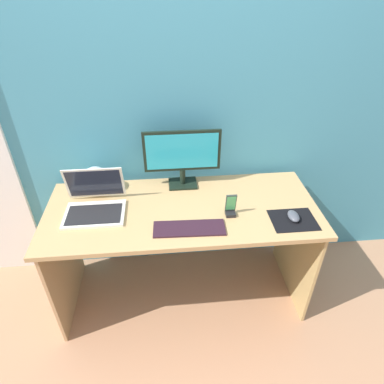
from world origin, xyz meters
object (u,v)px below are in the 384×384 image
Objects in this scene: keyboard_external at (189,228)px; monitor at (182,156)px; mouse at (294,216)px; phone_in_dock at (231,208)px; laptop at (95,204)px; fishbowl at (96,180)px.

monitor is at bearing 92.72° from keyboard_external.
mouse is 0.35m from phone_in_dock.
phone_in_dock is (0.25, -0.34, -0.16)m from monitor.
laptop is (-0.52, -0.22, -0.16)m from monitor.
keyboard_external is at bearing -89.50° from monitor.
monitor is at bearing 2.69° from fishbowl.
mouse is at bearing -9.47° from laptop.
keyboard_external is 0.59m from mouse.
monitor is at bearing 145.22° from mouse.
laptop is at bearing 171.67° from phone_in_dock.
monitor reaches higher than keyboard_external.
laptop is 0.87× the size of keyboard_external.
laptop is 0.20m from fishbowl.
fishbowl is at bearing 94.35° from laptop.
mouse is (0.59, 0.03, 0.02)m from keyboard_external.
monitor is 0.59m from laptop.
monitor is 3.39× the size of phone_in_dock.
keyboard_external is (0.54, -0.41, -0.08)m from fishbowl.
keyboard_external is 2.78× the size of phone_in_dock.
keyboard_external is at bearing -37.42° from fishbowl.
fishbowl is at bearing 158.35° from phone_in_dock.
monitor is at bearing 126.31° from phone_in_dock.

